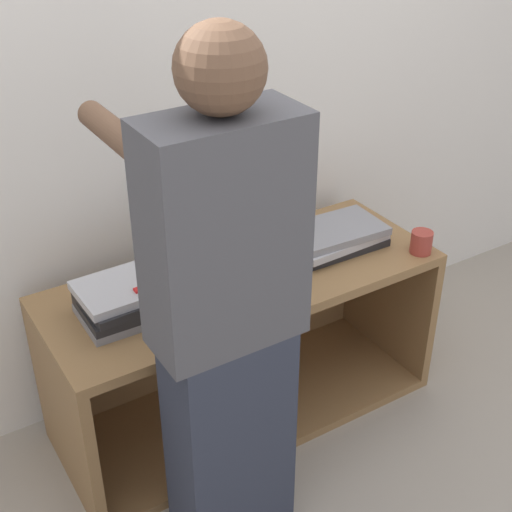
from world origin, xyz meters
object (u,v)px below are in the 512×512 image
object	(u,v)px
laptop_open	(235,257)
mug	(421,242)
laptop_stack_left	(137,296)
laptop_stack_right	(334,237)
person	(225,326)

from	to	relation	value
laptop_open	mug	xyz separation A→B (m)	(0.63, -0.26, -0.00)
laptop_stack_left	laptop_stack_right	xyz separation A→B (m)	(0.78, -0.00, -0.01)
laptop_open	laptop_stack_left	distance (m)	0.40
mug	laptop_stack_left	bearing A→B (deg)	168.83
laptop_stack_right	laptop_stack_left	bearing A→B (deg)	179.99
laptop_open	laptop_stack_left	xyz separation A→B (m)	(-0.39, -0.06, 0.01)
laptop_open	laptop_stack_right	xyz separation A→B (m)	(0.39, -0.06, -0.00)
person	laptop_open	bearing A→B (deg)	57.19
laptop_open	laptop_stack_right	distance (m)	0.39
laptop_stack_left	person	bearing A→B (deg)	-80.87
laptop_open	person	world-z (taller)	person
laptop_open	laptop_stack_right	bearing A→B (deg)	-8.23
laptop_open	laptop_stack_right	size ratio (longest dim) A/B	0.97
laptop_stack_right	person	distance (m)	0.85
laptop_stack_right	person	xyz separation A→B (m)	(-0.71, -0.44, 0.15)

